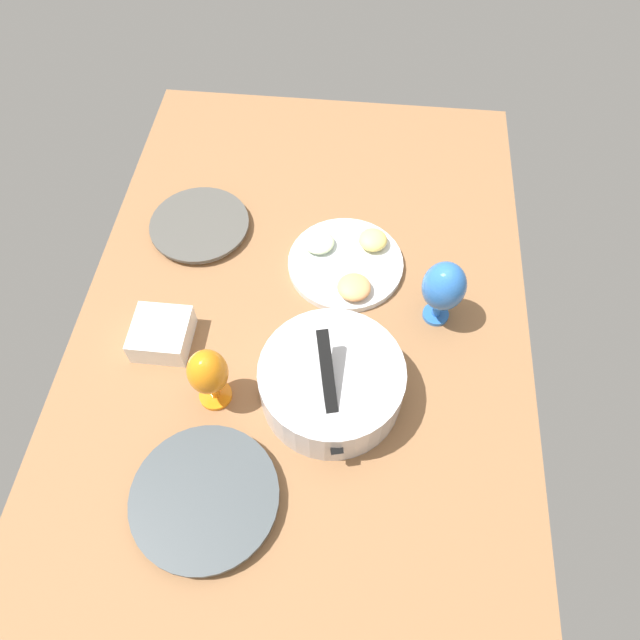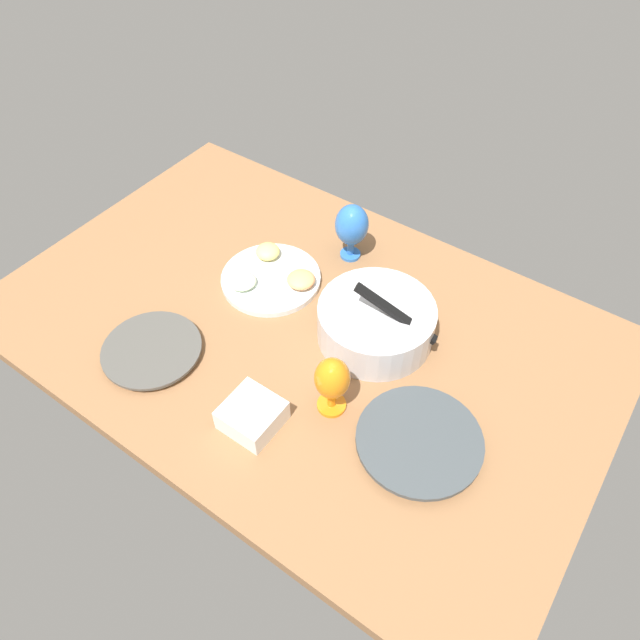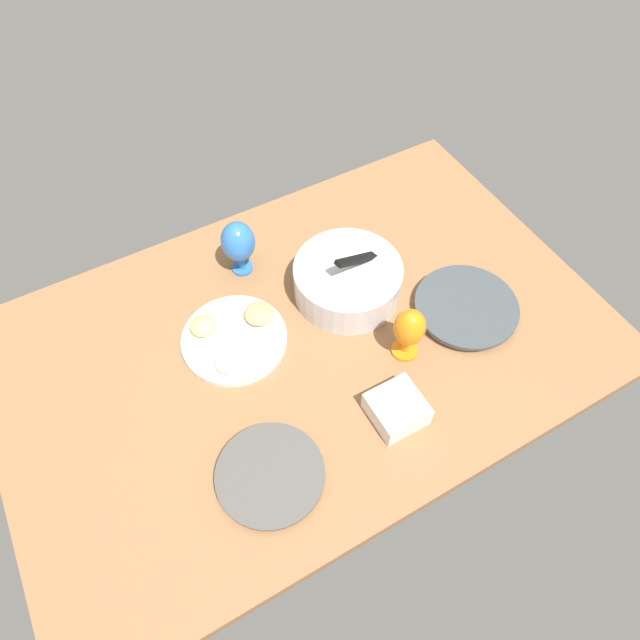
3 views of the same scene
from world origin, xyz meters
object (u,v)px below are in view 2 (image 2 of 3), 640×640
object	(u,v)px
dinner_plate_left	(152,351)
hurricane_glass_blue	(352,226)
mixing_bowl	(376,321)
fruit_platter	(272,276)
hurricane_glass_orange	(332,380)
square_bowl_white	(252,414)
dinner_plate_right	(419,442)

from	to	relation	value
dinner_plate_left	hurricane_glass_blue	distance (cm)	64.23
mixing_bowl	fruit_platter	distance (cm)	34.91
dinner_plate_left	hurricane_glass_orange	bearing A→B (deg)	16.04
hurricane_glass_orange	hurricane_glass_blue	size ratio (longest dim) A/B	0.94
hurricane_glass_orange	square_bowl_white	distance (cm)	20.00
dinner_plate_left	dinner_plate_right	bearing A→B (deg)	13.06
hurricane_glass_blue	square_bowl_white	xyz separation A→B (cm)	(13.13, -60.95, -7.75)
mixing_bowl	hurricane_glass_blue	bearing A→B (deg)	134.96
dinner_plate_left	fruit_platter	size ratio (longest dim) A/B	0.90
hurricane_glass_blue	mixing_bowl	bearing A→B (deg)	-45.04
dinner_plate_left	mixing_bowl	distance (cm)	57.32
square_bowl_white	mixing_bowl	bearing A→B (deg)	76.68
dinner_plate_right	hurricane_glass_blue	distance (cm)	65.48
fruit_platter	square_bowl_white	world-z (taller)	square_bowl_white
hurricane_glass_orange	fruit_platter	bearing A→B (deg)	146.43
square_bowl_white	dinner_plate_right	bearing A→B (deg)	26.08
mixing_bowl	fruit_platter	xyz separation A→B (cm)	(-34.66, 0.66, -4.09)
dinner_plate_right	hurricane_glass_orange	bearing A→B (deg)	-173.43
mixing_bowl	hurricane_glass_orange	world-z (taller)	mixing_bowl
dinner_plate_left	mixing_bowl	size ratio (longest dim) A/B	0.81
hurricane_glass_orange	hurricane_glass_blue	xyz separation A→B (cm)	(-25.39, 46.72, 0.84)
dinner_plate_right	mixing_bowl	distance (cm)	33.54
hurricane_glass_blue	square_bowl_white	bearing A→B (deg)	-77.84
dinner_plate_left	hurricane_glass_blue	xyz separation A→B (cm)	(20.69, 59.98, 9.99)
mixing_bowl	fruit_platter	world-z (taller)	mixing_bowl
mixing_bowl	square_bowl_white	size ratio (longest dim) A/B	2.50
hurricane_glass_orange	square_bowl_white	bearing A→B (deg)	-130.75
dinner_plate_left	mixing_bowl	world-z (taller)	mixing_bowl
fruit_platter	mixing_bowl	bearing A→B (deg)	-1.09
mixing_bowl	fruit_platter	bearing A→B (deg)	178.91
dinner_plate_right	mixing_bowl	size ratio (longest dim) A/B	0.92
dinner_plate_left	mixing_bowl	xyz separation A→B (cm)	(42.97, 37.67, 4.50)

